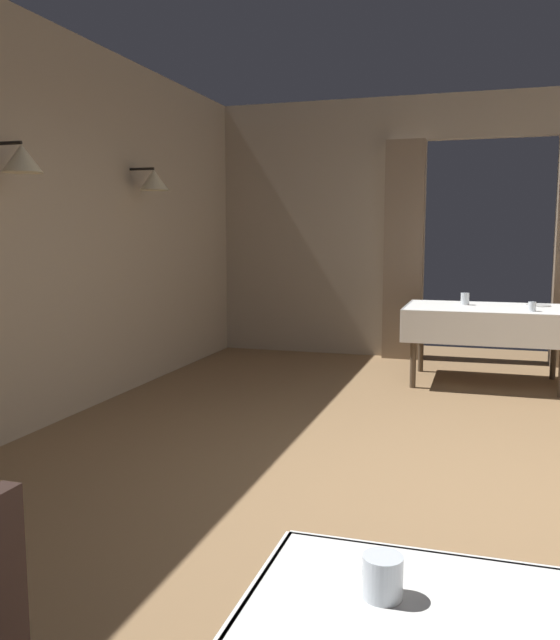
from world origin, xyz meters
name	(u,v)px	position (x,y,z in m)	size (l,w,h in m)	color
ground	(479,496)	(0.00, 0.00, 0.00)	(10.08, 10.08, 0.00)	olive
wall_back	(488,228)	(0.00, 4.18, 1.51)	(6.40, 0.27, 3.00)	gray
dining_table_mid	(487,316)	(0.02, 2.96, 0.66)	(1.54, 1.02, 0.75)	#4C3D2D
glass_near_a	(383,577)	(-0.18, -2.50, 0.79)	(0.08, 0.08, 0.08)	silver
glass_mid_a	(532,306)	(0.41, 2.69, 0.79)	(0.07, 0.07, 0.09)	silver
plate_mid_b	(538,305)	(0.49, 3.18, 0.76)	(0.23, 0.23, 0.01)	white
glass_mid_c	(465,299)	(-0.19, 3.08, 0.81)	(0.08, 0.08, 0.12)	silver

